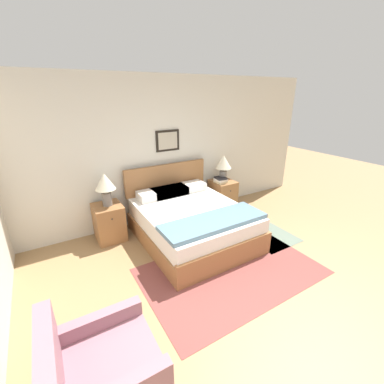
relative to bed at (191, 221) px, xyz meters
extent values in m
plane|color=#99754C|center=(-0.18, -2.08, -0.32)|extent=(16.00, 16.00, 0.00)
cube|color=beige|center=(-0.18, 1.01, 0.98)|extent=(7.13, 0.06, 2.60)
cube|color=black|center=(0.08, 0.97, 1.17)|extent=(0.45, 0.02, 0.37)
cube|color=#B2A893|center=(0.08, 0.95, 1.17)|extent=(0.37, 0.00, 0.30)
cube|color=brown|center=(0.03, -1.03, -0.31)|extent=(2.39, 1.51, 0.01)
cube|color=slate|center=(1.18, -0.27, -0.31)|extent=(0.76, 1.56, 0.01)
cube|color=#936038|center=(0.00, -0.04, -0.18)|extent=(1.60, 1.92, 0.28)
cube|color=#936038|center=(0.00, -0.97, 0.00)|extent=(1.60, 0.06, 0.08)
cube|color=white|center=(0.00, -0.04, 0.10)|extent=(1.53, 1.84, 0.29)
cube|color=#936038|center=(0.00, 0.89, 0.50)|extent=(1.60, 0.06, 0.51)
cube|color=slate|center=(0.00, -0.63, 0.28)|extent=(1.56, 0.54, 0.06)
cube|color=white|center=(-0.38, 0.66, 0.32)|extent=(0.52, 0.32, 0.14)
cube|color=white|center=(0.38, 0.66, 0.32)|extent=(0.52, 0.32, 0.14)
cube|color=slate|center=(0.00, 0.66, 0.32)|extent=(0.52, 0.32, 0.14)
cube|color=slate|center=(-0.12, 0.66, 0.32)|extent=(0.52, 0.32, 0.14)
cube|color=#8E606B|center=(-1.80, -1.74, -0.12)|extent=(0.81, 0.76, 0.41)
cube|color=#8E606B|center=(-2.14, -1.73, 0.30)|extent=(0.13, 0.75, 0.42)
cube|color=#8E606B|center=(-1.80, -1.41, 0.16)|extent=(0.80, 0.11, 0.14)
cube|color=#936038|center=(-1.17, 0.69, -0.02)|extent=(0.44, 0.49, 0.61)
sphere|color=#332D28|center=(-1.17, 0.43, 0.15)|extent=(0.02, 0.02, 0.02)
cube|color=#936038|center=(1.17, 0.69, -0.02)|extent=(0.44, 0.49, 0.61)
sphere|color=#332D28|center=(1.17, 0.43, 0.15)|extent=(0.02, 0.02, 0.02)
cylinder|color=slate|center=(-1.15, 0.69, 0.39)|extent=(0.15, 0.15, 0.21)
cylinder|color=slate|center=(-1.15, 0.69, 0.53)|extent=(0.02, 0.02, 0.06)
cone|color=beige|center=(-1.15, 0.69, 0.69)|extent=(0.32, 0.32, 0.26)
cylinder|color=slate|center=(1.16, 0.69, 0.39)|extent=(0.15, 0.15, 0.21)
cylinder|color=slate|center=(1.16, 0.69, 0.53)|extent=(0.02, 0.02, 0.06)
cone|color=beige|center=(1.16, 0.69, 0.69)|extent=(0.32, 0.32, 0.26)
cube|color=beige|center=(1.07, 0.64, 0.31)|extent=(0.22, 0.23, 0.04)
cube|color=silver|center=(1.07, 0.64, 0.35)|extent=(0.23, 0.24, 0.04)
cube|color=#232328|center=(1.07, 0.64, 0.38)|extent=(0.22, 0.24, 0.03)
camera|label=1|loc=(-1.93, -3.23, 1.99)|focal=24.00mm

